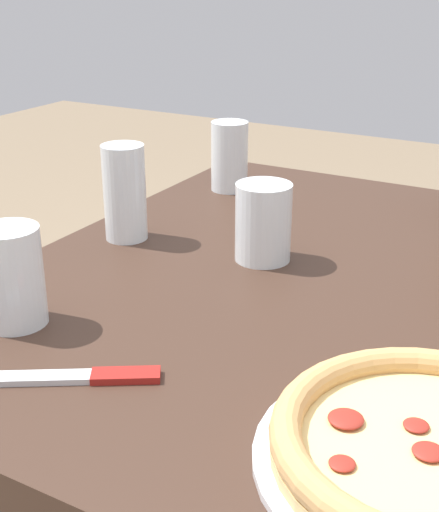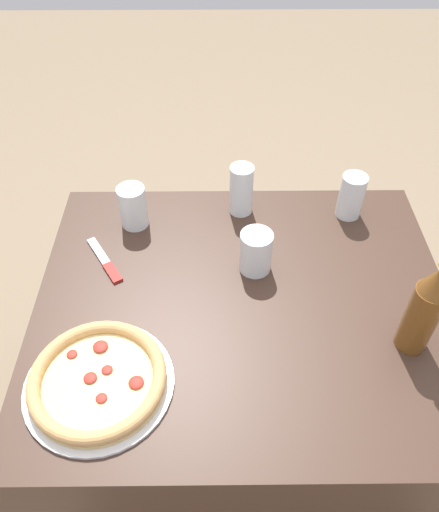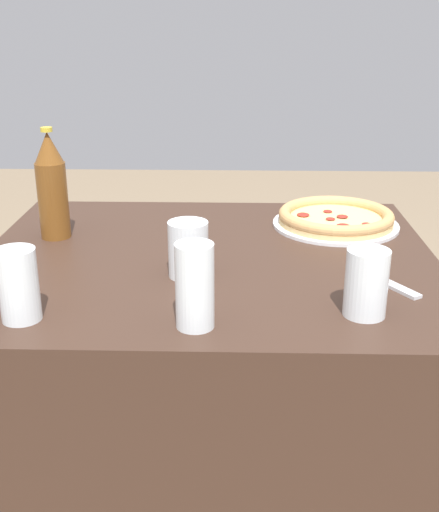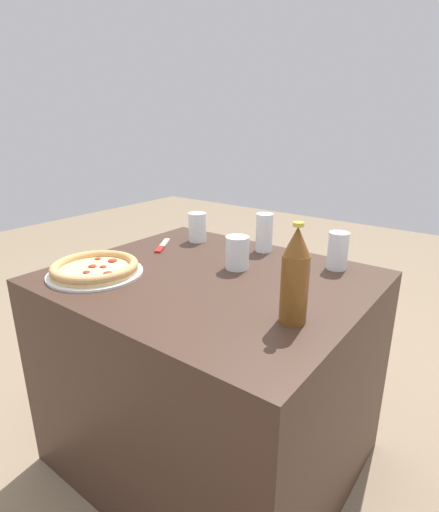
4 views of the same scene
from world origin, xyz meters
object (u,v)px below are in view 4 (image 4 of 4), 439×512
glass_cola (264,234)px  beer_bottle (295,276)px  glass_lemonade (237,254)px  pizza_margherita (95,269)px  glass_red_wine (197,229)px  knife (162,246)px  glass_mango_juice (338,252)px

glass_cola → beer_bottle: beer_bottle is taller
glass_cola → glass_lemonade: (-0.03, 0.23, -0.02)m
pizza_margherita → beer_bottle: bearing=-171.5°
glass_red_wine → beer_bottle: (-0.66, 0.41, 0.07)m
glass_cola → knife: 0.42m
glass_red_wine → glass_lemonade: glass_red_wine is taller
pizza_margherita → knife: 0.36m
knife → glass_lemonade: bearing=177.0°
glass_cola → glass_mango_juice: bearing=176.6°
glass_cola → glass_mango_juice: glass_cola is taller
glass_cola → glass_mango_juice: size_ratio=1.15×
knife → glass_cola: bearing=-150.2°
glass_mango_juice → knife: 0.69m
pizza_margherita → glass_lemonade: 0.48m
glass_red_wine → glass_lemonade: bearing=152.1°
glass_cola → glass_lemonade: 0.23m
glass_red_wine → glass_mango_juice: bearing=-176.7°
glass_red_wine → beer_bottle: 0.78m
glass_cola → beer_bottle: (-0.36, 0.46, 0.05)m
glass_cola → glass_red_wine: 0.30m
pizza_margherita → glass_cola: 0.65m
glass_mango_juice → beer_bottle: size_ratio=0.50×
glass_cola → pizza_margherita: bearing=60.4°
glass_red_wine → knife: glass_red_wine is taller
pizza_margherita → knife: (0.04, -0.36, -0.02)m
knife → glass_mango_juice: bearing=-164.3°
glass_mango_juice → glass_lemonade: bearing=36.7°
glass_lemonade → knife: bearing=-3.0°
glass_red_wine → glass_mango_juice: glass_mango_juice is taller
pizza_margherita → beer_bottle: 0.70m
glass_red_wine → knife: 0.17m
beer_bottle → glass_mango_juice: bearing=-82.6°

